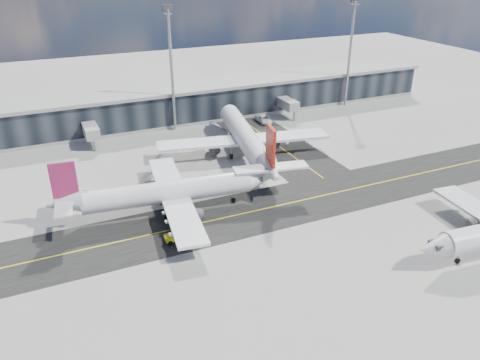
{
  "coord_description": "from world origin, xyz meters",
  "views": [
    {
      "loc": [
        -29.76,
        -57.4,
        39.23
      ],
      "look_at": [
        -1.19,
        6.53,
        5.0
      ],
      "focal_mm": 35.0,
      "sensor_mm": 36.0,
      "label": 1
    }
  ],
  "objects_px": {
    "airliner_af": "(165,193)",
    "service_van": "(264,119)",
    "baggage_tug": "(178,235)",
    "airliner_redtail": "(246,138)"
  },
  "relations": [
    {
      "from": "airliner_af",
      "to": "service_van",
      "type": "xyz_separation_m",
      "value": [
        35.51,
        34.19,
        -2.77
      ]
    },
    {
      "from": "baggage_tug",
      "to": "service_van",
      "type": "bearing_deg",
      "value": 139.25
    },
    {
      "from": "baggage_tug",
      "to": "service_van",
      "type": "height_order",
      "value": "baggage_tug"
    },
    {
      "from": "airliner_redtail",
      "to": "service_van",
      "type": "bearing_deg",
      "value": 64.68
    },
    {
      "from": "baggage_tug",
      "to": "airliner_af",
      "type": "bearing_deg",
      "value": 173.86
    },
    {
      "from": "airliner_redtail",
      "to": "service_van",
      "type": "height_order",
      "value": "airliner_redtail"
    },
    {
      "from": "airliner_af",
      "to": "service_van",
      "type": "relative_size",
      "value": 6.04
    },
    {
      "from": "airliner_redtail",
      "to": "baggage_tug",
      "type": "relative_size",
      "value": 12.98
    },
    {
      "from": "airliner_af",
      "to": "service_van",
      "type": "bearing_deg",
      "value": 140.77
    },
    {
      "from": "baggage_tug",
      "to": "airliner_redtail",
      "type": "bearing_deg",
      "value": 136.84
    }
  ]
}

